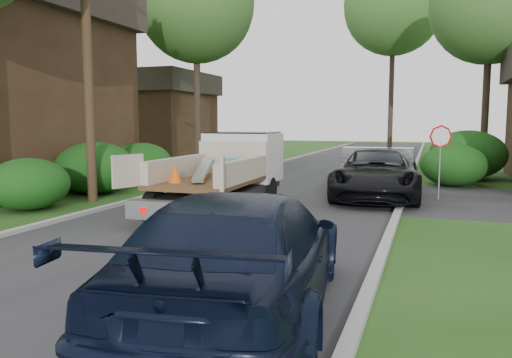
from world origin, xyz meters
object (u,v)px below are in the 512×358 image
Objects in this scene: stop_sign at (440,146)px; utility_pole at (87,39)px; tree_right_far at (491,5)px; black_pickup at (376,174)px; tree_left_far at (196,4)px; flatbed_truck at (231,167)px; navy_suv at (241,254)px; house_left_far at (151,115)px; tree_center_far at (394,5)px.

utility_pole is at bearing -159.38° from stop_sign.
tree_right_far reaches higher than black_pickup.
tree_right_far reaches higher than stop_sign.
tree_left_far is 2.03× the size of flatbed_truck.
utility_pole is 1.73× the size of navy_suv.
house_left_far reaches higher than black_pickup.
house_left_far is at bearing -152.70° from tree_center_far.
tree_left_far is 16.22m from tree_center_far.
tree_left_far is 15.31m from tree_right_far.
flatbed_truck is 8.43m from navy_suv.
tree_center_far reaches higher than house_left_far.
tree_center_far is 26.74m from flatbed_truck.
stop_sign reaches higher than black_pickup.
utility_pole is 20.12m from tree_right_far.
navy_suv is at bearing -42.80° from utility_pole.
tree_right_far is at bearing 11.31° from tree_left_far.
tree_right_far is 11.68m from tree_center_far.
tree_center_far is at bearing 89.42° from black_pickup.
navy_suv is at bearing -67.44° from flatbed_truck.
tree_right_far is 14.30m from black_pickup.
tree_center_far is (-3.20, 21.00, 9.20)m from stop_sign.
stop_sign is 0.41× the size of flatbed_truck.
stop_sign is 0.22× the size of tree_right_far.
stop_sign is at bearing -101.81° from tree_right_far.
utility_pole is 0.82× the size of tree_left_far.
house_left_far is 21.78m from tree_right_far.
black_pickup is at bearing -171.95° from stop_sign.
house_left_far is at bearing -64.51° from navy_suv.
tree_right_far reaches higher than flatbed_truck.
navy_suv is (16.10, -24.50, -2.21)m from house_left_far.
tree_center_far reaches higher than tree_right_far.
tree_center_far reaches higher than tree_left_far.
stop_sign is 16.65m from tree_left_far.
tree_right_far is (12.98, 15.02, 3.31)m from utility_pole.
utility_pole is 0.87× the size of tree_right_far.
tree_left_far is 2.04× the size of black_pickup.
utility_pole is 11.83m from navy_suv.
utility_pole is 1.67× the size of black_pickup.
tree_right_far is at bearing -5.44° from house_left_far.
stop_sign is 22.81m from house_left_far.
stop_sign is 11.91m from utility_pole.
flatbed_truck reaches higher than black_pickup.
tree_center_far reaches higher than flatbed_truck.
house_left_far is 1.30× the size of navy_suv.
stop_sign is 0.20× the size of tree_left_far.
house_left_far is 0.62× the size of tree_left_far.
house_left_far is 0.52× the size of tree_center_far.
house_left_far is at bearing 137.70° from black_pickup.
stop_sign is 11.83m from navy_suv.
tree_right_far is (15.00, 3.00, -0.50)m from tree_left_far.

